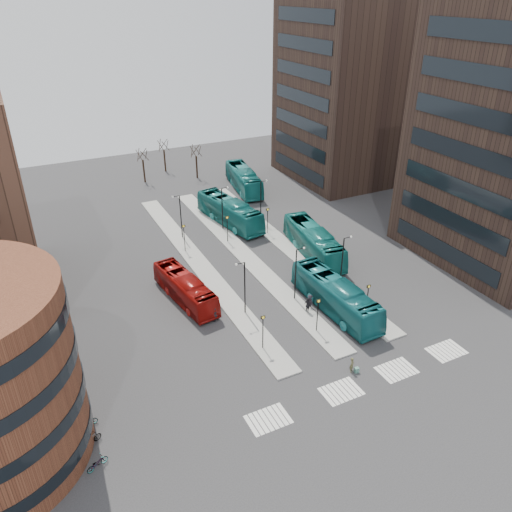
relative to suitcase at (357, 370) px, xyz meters
name	(u,v)px	position (x,y,z in m)	size (l,w,h in m)	color
ground	(381,419)	(-1.60, -5.38, -0.25)	(160.00, 160.00, 0.00)	#2A2A2C
island_left	(199,264)	(-5.60, 24.62, -0.17)	(2.50, 45.00, 0.15)	gray
island_mid	(243,254)	(0.40, 24.62, -0.17)	(2.50, 45.00, 0.15)	gray
island_right	(284,244)	(6.40, 24.62, -0.17)	(2.50, 45.00, 0.15)	gray
suitcase	(357,370)	(0.00, 0.00, 0.00)	(0.39, 0.31, 0.49)	#1B3997
red_bus	(185,288)	(-9.72, 17.82, 1.26)	(2.54, 10.84, 3.02)	maroon
teal_bus_a	(335,296)	(3.78, 9.00, 1.53)	(2.99, 12.77, 3.56)	#146167
teal_bus_b	(230,212)	(2.70, 34.03, 1.60)	(3.10, 13.27, 3.70)	#146866
teal_bus_c	(314,242)	(8.42, 20.63, 1.57)	(3.05, 13.02, 3.63)	#16706B
teal_bus_d	(244,179)	(10.35, 45.56, 1.59)	(3.08, 13.17, 3.67)	#156D6B
traveller	(352,365)	(-0.33, 0.31, 0.50)	(0.55, 0.36, 1.50)	brown
commuter_a	(214,314)	(-8.38, 12.81, 0.58)	(0.80, 0.62, 1.64)	black
commuter_b	(308,306)	(0.93, 9.77, 0.67)	(1.08, 0.45, 1.84)	black
commuter_c	(310,301)	(1.71, 10.63, 0.51)	(0.98, 0.56, 1.51)	black
bicycle_near	(97,463)	(-22.60, 0.06, 0.20)	(0.59, 1.69, 0.89)	gray
bicycle_mid	(91,440)	(-22.60, 2.32, 0.27)	(0.48, 1.70, 1.02)	gray
bicycle_far	(86,421)	(-22.60, 4.42, 0.20)	(0.59, 1.69, 0.89)	gray
crosswalk_stripes	(367,381)	(0.15, -1.38, -0.24)	(22.35, 2.40, 0.01)	silver
tower_far	(352,89)	(30.38, 44.62, 14.75)	(20.12, 20.00, 30.00)	#32231B
sign_poles	(266,262)	(0.00, 17.62, 2.16)	(12.45, 22.12, 3.65)	black
lamp_posts	(254,234)	(1.04, 22.62, 3.33)	(14.04, 20.24, 6.12)	black
bare_trees	(168,162)	(1.07, 57.28, 2.48)	(10.97, 8.14, 5.90)	black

